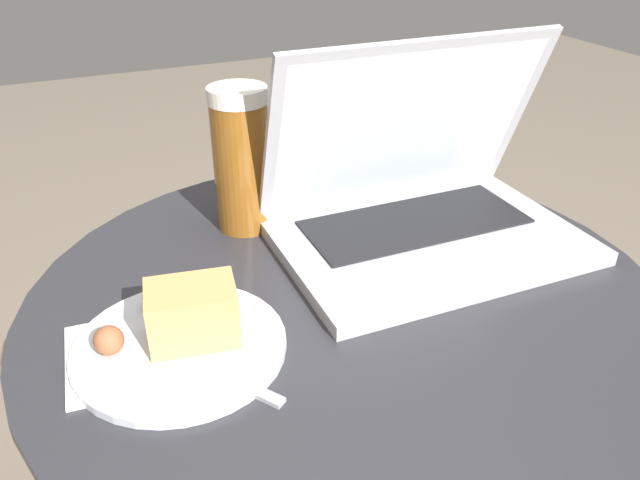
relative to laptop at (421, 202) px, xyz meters
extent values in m
cylinder|color=black|center=(-0.14, -0.07, -0.30)|extent=(0.09, 0.09, 0.46)
cylinder|color=#2D2D33|center=(-0.14, -0.07, -0.06)|extent=(0.74, 0.74, 0.02)
cube|color=silver|center=(-0.36, -0.09, -0.05)|extent=(0.19, 0.14, 0.00)
cube|color=#B2B2B7|center=(0.00, -0.03, -0.04)|extent=(0.38, 0.26, 0.02)
cube|color=black|center=(0.00, 0.01, -0.03)|extent=(0.30, 0.13, 0.00)
cube|color=#B2B2B7|center=(0.00, 0.05, 0.08)|extent=(0.38, 0.10, 0.24)
cube|color=silver|center=(0.00, 0.05, 0.08)|extent=(0.35, 0.09, 0.21)
cylinder|color=brown|center=(-0.20, 0.13, 0.03)|extent=(0.07, 0.07, 0.17)
cylinder|color=white|center=(-0.20, 0.13, 0.13)|extent=(0.08, 0.08, 0.02)
cylinder|color=silver|center=(-0.34, -0.10, -0.05)|extent=(0.21, 0.21, 0.01)
cube|color=tan|center=(-0.32, -0.10, -0.01)|extent=(0.10, 0.08, 0.06)
sphere|color=brown|center=(-0.35, -0.03, -0.03)|extent=(0.02, 0.02, 0.02)
sphere|color=#9E5B38|center=(-0.41, -0.09, -0.03)|extent=(0.03, 0.03, 0.03)
cube|color=#B2B2B7|center=(-0.31, -0.16, -0.05)|extent=(0.08, 0.11, 0.01)
cube|color=#B2B2B7|center=(-0.36, -0.09, -0.05)|extent=(0.05, 0.06, 0.01)
camera|label=1|loc=(-0.41, -0.61, 0.36)|focal=35.00mm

